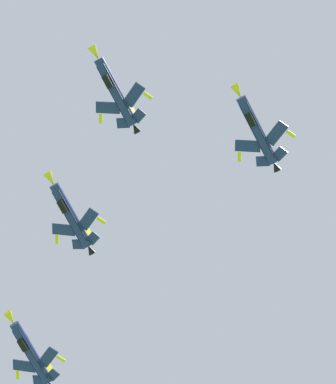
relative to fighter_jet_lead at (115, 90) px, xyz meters
The scene contains 4 objects.
fighter_jet_lead is the anchor object (origin of this frame).
fighter_jet_left_wing 23.90m from the fighter_jet_lead, 23.23° to the left, with size 10.01×15.51×4.53m.
fighter_jet_right_wing 22.48m from the fighter_jet_lead, 119.28° to the left, with size 9.86×15.51×4.77m.
fighter_jet_right_outer 47.19m from the fighter_jet_lead, 117.21° to the left, with size 9.94×15.51×4.65m.
Camera 1 is at (-5.55, 0.09, 1.72)m, focal length 84.41 mm.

